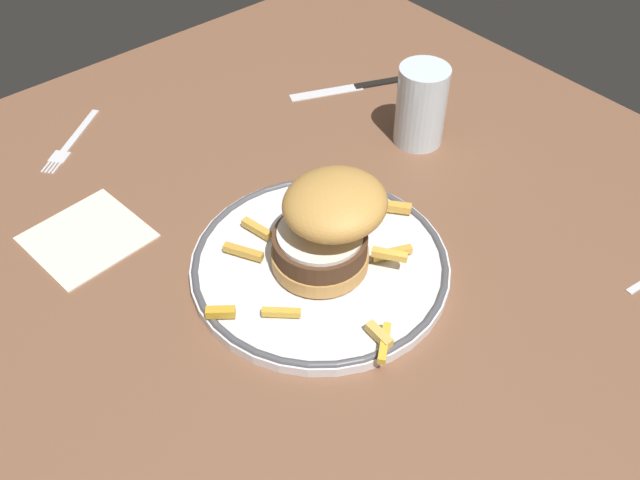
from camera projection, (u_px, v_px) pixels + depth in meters
ground_plane at (324, 274)px, 80.28cm from camera, size 111.30×106.36×4.00cm
dinner_plate at (320, 264)px, 77.53cm from camera, size 28.76×28.76×1.60cm
burger at (328, 225)px, 72.94cm from camera, size 15.38×15.44×11.15cm
fries_pile at (329, 270)px, 75.01cm from camera, size 24.89×27.85×2.54cm
water_glass at (420, 110)px, 91.88cm from camera, size 6.62×6.62×10.97cm
fork at (71, 141)px, 94.63cm from camera, size 9.80×12.31×0.36cm
knife at (358, 86)px, 104.26cm from camera, size 8.48×17.13×0.70cm
napkin at (87, 236)px, 81.54cm from camera, size 13.10×13.39×0.40cm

